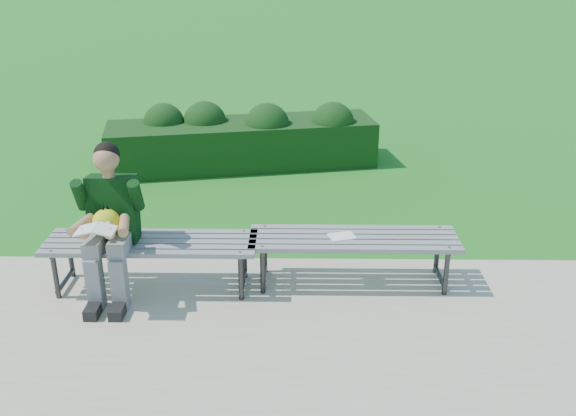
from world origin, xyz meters
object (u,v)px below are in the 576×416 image
Objects in this scene: hedge at (243,138)px; bench_left at (151,247)px; bench_right at (353,242)px; seated_boy at (109,219)px; paper_sheet at (342,236)px.

hedge is 2.03× the size of bench_left.
bench_right is 1.37× the size of seated_boy.
seated_boy is at bearing -162.78° from bench_left.
bench_right is (1.22, -3.28, 0.04)m from hedge.
bench_left and bench_right have the same top height.
hedge is at bearing 76.77° from seated_boy.
seated_boy reaches higher than bench_right.
seated_boy reaches higher than hedge.
seated_boy is 1.96m from paper_sheet.
hedge is 2.77× the size of seated_boy.
hedge is at bearing 108.83° from paper_sheet.
seated_boy reaches higher than paper_sheet.
bench_right is 2.07m from seated_boy.
seated_boy is at bearing -174.03° from paper_sheet.
bench_left reaches higher than paper_sheet.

